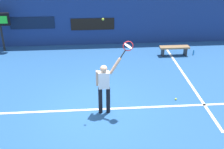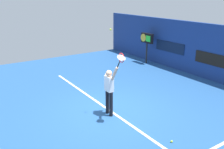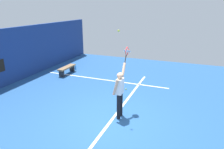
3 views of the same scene
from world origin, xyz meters
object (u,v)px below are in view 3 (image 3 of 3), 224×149
Objects in this scene: court_bench at (67,69)px; spare_ball at (126,89)px; water_bottle at (76,68)px; tennis_racket at (127,52)px; tennis_ball at (119,31)px; tennis_player at (120,91)px.

court_bench reaches higher than spare_ball.
spare_ball is (-1.99, -3.98, -0.09)m from water_bottle.
tennis_racket reaches higher than spare_ball.
tennis_ball reaches higher than court_bench.
court_bench reaches higher than water_bottle.
tennis_ball reaches higher than spare_ball.
water_bottle is (4.53, 4.49, -2.97)m from tennis_ball.
tennis_player is at bearing -127.99° from court_bench.
tennis_racket is 2.94m from spare_ball.
water_bottle is at bearing 0.00° from court_bench.
tennis_player is at bearing -134.79° from water_bottle.
tennis_player is 1.38× the size of court_bench.
tennis_racket is 0.43× the size of court_bench.
spare_ball is at bearing 17.40° from tennis_racket.
tennis_racket is (0.70, -0.00, 1.25)m from tennis_player.
court_bench is 5.83× the size of water_bottle.
court_bench is 20.59× the size of spare_ball.
water_bottle is (3.82, 4.56, -2.14)m from tennis_racket.
tennis_ball is 0.28× the size of water_bottle.
spare_ball is at bearing -116.50° from water_bottle.
tennis_ball is 1.00× the size of spare_ball.
tennis_ball is 6.36m from court_bench.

